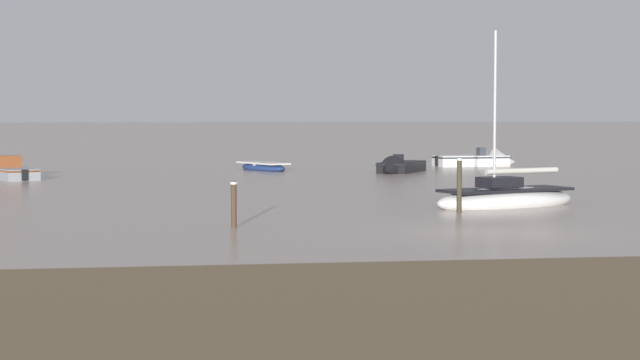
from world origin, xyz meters
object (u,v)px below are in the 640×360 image
object	(u,v)px
sailboat_moored_0	(506,199)
mooring_post_near	(459,187)
motorboat_moored_2	(398,169)
motorboat_moored_4	(9,173)
motorboat_moored_3	(483,162)
rowboat_moored_1	(263,167)
mooring_post_left	(234,205)

from	to	relation	value
sailboat_moored_0	mooring_post_near	distance (m)	3.33
motorboat_moored_2	motorboat_moored_4	world-z (taller)	motorboat_moored_4
motorboat_moored_3	motorboat_moored_4	bearing A→B (deg)	-168.73
rowboat_moored_1	motorboat_moored_2	bearing A→B (deg)	37.12
sailboat_moored_0	mooring_post_near	xyz separation A→B (m)	(-2.44, -2.18, 0.63)
sailboat_moored_0	motorboat_moored_2	distance (m)	23.35
motorboat_moored_4	motorboat_moored_2	bearing A→B (deg)	-107.52
motorboat_moored_3	motorboat_moored_2	bearing A→B (deg)	-143.02
motorboat_moored_2	motorboat_moored_3	world-z (taller)	motorboat_moored_3
mooring_post_left	sailboat_moored_0	bearing A→B (deg)	29.35
motorboat_moored_2	motorboat_moored_4	xyz separation A→B (m)	(-22.20, -2.55, 0.04)
motorboat_moored_2	motorboat_moored_4	size ratio (longest dim) A/B	1.02
motorboat_moored_2	motorboat_moored_3	distance (m)	10.33
sailboat_moored_0	mooring_post_left	world-z (taller)	sailboat_moored_0
sailboat_moored_0	motorboat_moored_4	distance (m)	29.67
rowboat_moored_1	motorboat_moored_4	distance (m)	15.81
mooring_post_left	motorboat_moored_4	bearing A→B (deg)	111.32
rowboat_moored_1	motorboat_moored_4	xyz separation A→B (m)	(-14.48, -6.35, 0.09)
motorboat_moored_2	motorboat_moored_4	distance (m)	22.34
mooring_post_near	mooring_post_left	xyz separation A→B (m)	(-8.29, -3.85, -0.23)
motorboat_moored_3	mooring_post_near	distance (m)	34.44
motorboat_moored_2	sailboat_moored_0	bearing A→B (deg)	28.41
motorboat_moored_2	mooring_post_near	world-z (taller)	mooring_post_near
motorboat_moored_2	motorboat_moored_3	size ratio (longest dim) A/B	0.89
motorboat_moored_3	mooring_post_near	world-z (taller)	mooring_post_near
motorboat_moored_3	mooring_post_left	world-z (taller)	mooring_post_left
sailboat_moored_0	motorboat_moored_2	bearing A→B (deg)	-112.60
sailboat_moored_0	motorboat_moored_4	size ratio (longest dim) A/B	1.36
motorboat_moored_2	rowboat_moored_1	bearing A→B (deg)	-85.34
rowboat_moored_1	mooring_post_left	size ratio (longest dim) A/B	2.88
motorboat_moored_3	mooring_post_near	bearing A→B (deg)	-115.32
rowboat_moored_1	motorboat_moored_4	size ratio (longest dim) A/B	0.91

